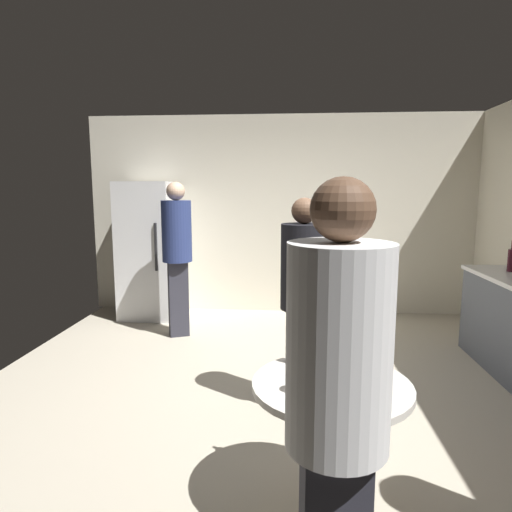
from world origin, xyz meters
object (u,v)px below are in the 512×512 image
(person_in_navy_shirt, at_px, (177,247))
(plastic_cup_white, at_px, (300,382))
(beer_bottle_brown, at_px, (294,349))
(wine_bottle_on_counter, at_px, (512,260))
(beer_bottle_green, at_px, (330,375))
(refrigerator, at_px, (148,250))
(beer_bottle_amber, at_px, (322,362))
(person_in_white_shirt, at_px, (337,399))
(beer_bottle_clear, at_px, (318,351))
(person_in_black_shirt, at_px, (303,289))
(foreground_table, at_px, (331,402))

(person_in_navy_shirt, bearing_deg, plastic_cup_white, 2.65)
(beer_bottle_brown, bearing_deg, plastic_cup_white, -86.42)
(wine_bottle_on_counter, bearing_deg, beer_bottle_green, -129.22)
(plastic_cup_white, bearing_deg, beer_bottle_green, 8.22)
(refrigerator, relative_size, plastic_cup_white, 16.36)
(beer_bottle_amber, bearing_deg, plastic_cup_white, -122.64)
(refrigerator, bearing_deg, person_in_white_shirt, -64.63)
(wine_bottle_on_counter, distance_m, beer_bottle_clear, 2.91)
(beer_bottle_green, distance_m, plastic_cup_white, 0.15)
(person_in_black_shirt, xyz_separation_m, person_in_white_shirt, (0.05, -1.86, 0.06))
(refrigerator, relative_size, beer_bottle_green, 7.83)
(refrigerator, xyz_separation_m, beer_bottle_brown, (1.91, -3.31, -0.08))
(refrigerator, xyz_separation_m, plastic_cup_white, (1.93, -3.68, -0.11))
(foreground_table, xyz_separation_m, person_in_white_shirt, (-0.06, -0.74, 0.38))
(beer_bottle_clear, xyz_separation_m, person_in_black_shirt, (-0.05, 0.92, 0.14))
(wine_bottle_on_counter, bearing_deg, person_in_black_shirt, -150.26)
(person_in_navy_shirt, relative_size, person_in_white_shirt, 1.03)
(person_in_white_shirt, bearing_deg, beer_bottle_brown, 2.52)
(foreground_table, bearing_deg, beer_bottle_brown, 127.89)
(refrigerator, relative_size, wine_bottle_on_counter, 5.81)
(beer_bottle_clear, height_order, person_in_black_shirt, person_in_black_shirt)
(person_in_black_shirt, bearing_deg, refrigerator, -154.56)
(plastic_cup_white, distance_m, person_in_white_shirt, 0.66)
(person_in_navy_shirt, bearing_deg, beer_bottle_clear, 7.16)
(beer_bottle_brown, relative_size, person_in_black_shirt, 0.14)
(foreground_table, bearing_deg, wine_bottle_on_counter, 49.81)
(beer_bottle_green, distance_m, person_in_black_shirt, 1.24)
(person_in_black_shirt, bearing_deg, beer_bottle_clear, -10.44)
(beer_bottle_clear, height_order, person_in_navy_shirt, person_in_navy_shirt)
(beer_bottle_amber, bearing_deg, person_in_black_shirt, 93.43)
(beer_bottle_brown, bearing_deg, person_in_navy_shirt, 117.23)
(foreground_table, bearing_deg, beer_bottle_amber, 132.46)
(person_in_navy_shirt, bearing_deg, person_in_white_shirt, 0.25)
(foreground_table, bearing_deg, plastic_cup_white, -142.27)
(beer_bottle_amber, relative_size, person_in_white_shirt, 0.13)
(beer_bottle_amber, distance_m, person_in_black_shirt, 1.09)
(foreground_table, distance_m, beer_bottle_brown, 0.35)
(foreground_table, height_order, person_in_black_shirt, person_in_black_shirt)
(wine_bottle_on_counter, relative_size, foreground_table, 0.39)
(person_in_black_shirt, bearing_deg, beer_bottle_green, -9.45)
(person_in_navy_shirt, distance_m, person_in_black_shirt, 2.18)
(beer_bottle_brown, distance_m, person_in_white_shirt, 1.00)
(beer_bottle_brown, bearing_deg, beer_bottle_green, -64.14)
(plastic_cup_white, bearing_deg, foreground_table, 37.73)
(beer_bottle_green, height_order, person_in_white_shirt, person_in_white_shirt)
(refrigerator, xyz_separation_m, person_in_navy_shirt, (0.59, -0.75, 0.15))
(foreground_table, relative_size, beer_bottle_clear, 3.48)
(wine_bottle_on_counter, height_order, person_in_black_shirt, person_in_black_shirt)
(beer_bottle_amber, relative_size, plastic_cup_white, 2.09)
(beer_bottle_green, relative_size, person_in_black_shirt, 0.14)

